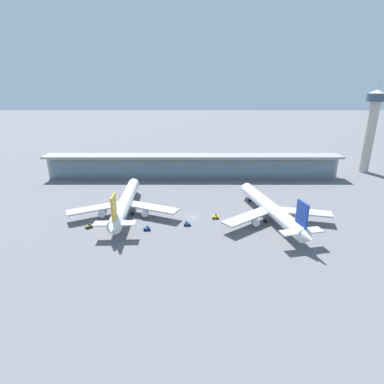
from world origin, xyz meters
The scene contains 9 objects.
ground_plane centered at (0.00, 0.00, 0.00)m, with size 1200.00×1200.00×0.00m, color slate.
airliner_left_stand centered at (-31.84, 4.12, 5.61)m, with size 51.44×66.87×17.82m.
airliner_centre_stand centered at (35.09, -3.46, 5.61)m, with size 50.26×66.33×17.82m.
service_truck_near_nose_olive centered at (-44.60, -11.20, 0.87)m, with size 3.20×3.25×2.05m.
service_truck_under_wing_blue centered at (-2.51, -9.02, 0.87)m, with size 2.93×1.82×2.05m.
service_truck_mid_apron_yellow centered at (10.33, -1.51, 0.87)m, with size 2.93×1.82×2.05m.
service_truck_by_tail_blue centered at (-19.44, -13.53, 0.87)m, with size 3.05×2.06×2.05m.
terminal_building centered at (0.00, 65.23, 7.87)m, with size 190.01×12.80×15.20m.
control_tower centered at (119.61, 78.89, 32.79)m, with size 12.00×12.00×59.88m.
Camera 1 is at (-0.39, -132.31, 58.76)m, focal length 29.17 mm.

